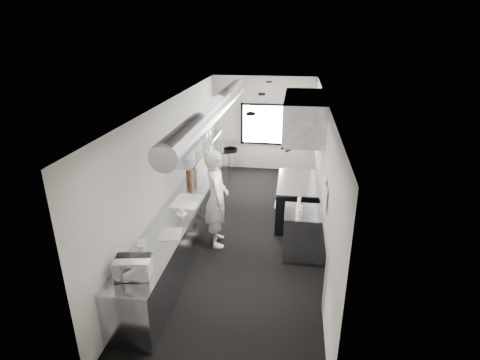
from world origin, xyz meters
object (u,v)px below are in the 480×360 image
(deli_tub_b, at_px, (142,244))
(plate_stack_b, at_px, (197,144))
(squeeze_bottle_d, at_px, (299,203))
(line_cook, at_px, (216,199))
(prep_counter, at_px, (187,220))
(range, at_px, (296,201))
(microwave, at_px, (133,267))
(small_plate, at_px, (182,214))
(squeeze_bottle_a, at_px, (299,215))
(pass_shelf, at_px, (200,147))
(squeeze_bottle_e, at_px, (299,201))
(squeeze_bottle_c, at_px, (298,208))
(knife_block, at_px, (191,175))
(bottle_station, at_px, (301,233))
(plate_stack_d, at_px, (206,131))
(far_work_table, at_px, (221,161))
(exhaust_hood, at_px, (304,116))
(plate_stack_c, at_px, (202,134))
(deli_tub_a, at_px, (142,248))
(cutting_board, at_px, (187,201))
(plate_stack_a, at_px, (189,151))
(squeeze_bottle_b, at_px, (301,210))

(deli_tub_b, relative_size, plate_stack_b, 0.50)
(squeeze_bottle_d, bearing_deg, line_cook, -179.93)
(prep_counter, distance_m, range, 2.50)
(microwave, distance_m, small_plate, 1.91)
(deli_tub_b, height_order, squeeze_bottle_a, squeeze_bottle_a)
(pass_shelf, xyz_separation_m, squeeze_bottle_e, (2.28, -1.42, -0.55))
(squeeze_bottle_d, bearing_deg, small_plate, -164.68)
(line_cook, bearing_deg, squeeze_bottle_c, -112.42)
(line_cook, bearing_deg, knife_block, 21.47)
(prep_counter, relative_size, bottle_station, 6.67)
(pass_shelf, height_order, plate_stack_d, plate_stack_d)
(bottle_station, xyz_separation_m, far_work_table, (-2.30, 3.90, 0.00))
(pass_shelf, bearing_deg, deli_tub_b, -92.58)
(pass_shelf, relative_size, squeeze_bottle_c, 15.74)
(range, height_order, microwave, microwave)
(line_cook, bearing_deg, exhaust_hood, -67.59)
(bottle_station, xyz_separation_m, squeeze_bottle_e, (-0.06, 0.28, 0.53))
(exhaust_hood, xyz_separation_m, line_cook, (-1.61, -1.24, -1.41))
(deli_tub_b, distance_m, plate_stack_c, 3.71)
(plate_stack_c, height_order, squeeze_bottle_a, plate_stack_c)
(prep_counter, height_order, squeeze_bottle_c, squeeze_bottle_c)
(range, xyz_separation_m, line_cook, (-1.55, -1.24, 0.51))
(prep_counter, bearing_deg, deli_tub_a, -94.62)
(cutting_board, bearing_deg, exhaust_hood, 30.35)
(exhaust_hood, height_order, plate_stack_a, exhaust_hood)
(range, xyz_separation_m, squeeze_bottle_a, (0.05, -1.71, 0.52))
(knife_block, height_order, plate_stack_d, plate_stack_d)
(plate_stack_a, height_order, plate_stack_c, plate_stack_c)
(cutting_board, xyz_separation_m, squeeze_bottle_a, (2.18, -0.43, 0.08))
(pass_shelf, relative_size, plate_stack_c, 8.05)
(knife_block, bearing_deg, plate_stack_b, 74.76)
(far_work_table, xyz_separation_m, squeeze_bottle_d, (2.23, -3.74, 0.55))
(microwave, bearing_deg, squeeze_bottle_e, 39.79)
(exhaust_hood, xyz_separation_m, small_plate, (-2.14, -1.82, -1.48))
(knife_block, relative_size, plate_stack_a, 0.93)
(plate_stack_a, bearing_deg, range, 14.96)
(line_cook, bearing_deg, squeeze_bottle_e, -100.84)
(range, height_order, line_cook, line_cook)
(microwave, relative_size, deli_tub_a, 3.37)
(microwave, height_order, small_plate, microwave)
(bottle_station, bearing_deg, knife_block, 153.72)
(far_work_table, distance_m, squeeze_bottle_a, 4.80)
(plate_stack_d, xyz_separation_m, squeeze_bottle_d, (2.29, -2.17, -0.75))
(line_cook, distance_m, deli_tub_a, 2.02)
(prep_counter, height_order, squeeze_bottle_a, squeeze_bottle_a)
(bottle_station, bearing_deg, far_work_table, 120.53)
(prep_counter, relative_size, plate_stack_c, 16.10)
(bottle_station, distance_m, far_work_table, 4.53)
(range, height_order, squeeze_bottle_b, squeeze_bottle_b)
(knife_block, distance_m, plate_stack_b, 0.70)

